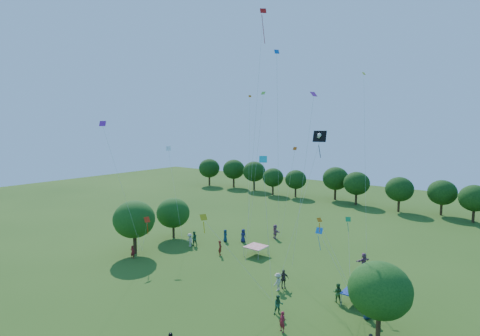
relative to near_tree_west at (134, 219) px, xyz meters
name	(u,v)px	position (x,y,z in m)	size (l,w,h in m)	color
near_tree_west	(134,219)	(0.00, 0.00, 0.00)	(4.82, 4.82, 6.27)	#422B19
near_tree_north	(173,213)	(-1.04, 7.00, -0.71)	(4.38, 4.38, 5.36)	#422B19
near_tree_east	(380,290)	(28.18, -0.48, -0.61)	(4.40, 4.40, 5.48)	#422B19
treeline	(368,184)	(12.80, 42.69, 0.00)	(88.01, 8.77, 6.77)	#422B19
tent_red_stripe	(256,247)	(11.66, 8.07, -3.06)	(2.20, 2.20, 1.10)	red
tent_blue	(357,292)	(25.24, 3.47, -3.06)	(2.20, 2.20, 1.10)	navy
crowd_person_0	(367,308)	(26.70, 1.61, -3.24)	(0.84, 0.46, 1.71)	navy
crowd_person_1	(133,252)	(1.12, -1.18, -3.35)	(0.55, 0.36, 1.48)	maroon
crowd_person_2	(338,293)	(23.74, 2.90, -3.28)	(0.81, 0.44, 1.64)	#306029
crowd_person_3	(278,282)	(18.55, 1.66, -3.27)	(1.08, 0.48, 1.65)	#B7AD93
crowd_person_5	(364,261)	(23.08, 11.23, -3.18)	(1.72, 0.61, 1.84)	#895073
crowd_person_6	(243,236)	(7.51, 11.15, -3.24)	(0.84, 0.46, 1.71)	navy
crowd_person_7	(282,322)	(22.40, -3.98, -3.33)	(0.57, 0.37, 1.52)	maroon
crowd_person_8	(278,305)	(20.87, -2.00, -3.30)	(0.78, 0.42, 1.59)	#285D37
crowd_person_9	(190,240)	(3.28, 5.72, -3.27)	(1.08, 0.48, 1.65)	beige
crowd_person_10	(283,279)	(18.67, 2.44, -3.22)	(1.03, 0.47, 1.75)	#433936
crowd_person_11	(275,232)	(9.99, 14.91, -3.14)	(1.78, 0.64, 1.91)	#9F5C80
crowd_person_12	(225,235)	(5.49, 9.96, -3.31)	(0.77, 0.42, 1.57)	#1A354E
crowd_person_13	(220,248)	(8.33, 5.60, -3.23)	(0.65, 0.42, 1.73)	maroon
crowd_person_14	(194,238)	(3.42, 6.32, -3.19)	(0.90, 0.48, 1.82)	#275C34
pirate_kite	(319,139)	(21.11, 4.02, 9.65)	(2.24, 4.58, 13.20)	black
red_high_kite	(260,62)	(12.54, 7.35, 17.51)	(2.24, 6.07, 26.21)	red
small_kite_0	(325,234)	(22.88, 1.95, 1.90)	(3.41, 0.48, 5.98)	orange
small_kite_1	(249,139)	(5.48, 15.23, 8.96)	(3.51, 5.04, 17.89)	orange
small_kite_2	(365,132)	(21.24, 15.40, 10.15)	(2.63, 4.32, 19.68)	yellow
small_kite_3	(259,133)	(9.00, 12.50, 9.93)	(1.70, 1.01, 17.81)	#24921A
small_kite_4	(322,238)	(22.40, 2.43, 1.33)	(3.55, 0.74, 4.99)	blue
small_kite_5	(309,129)	(18.86, 6.65, 10.50)	(0.88, 3.06, 16.89)	#A81C92
small_kite_6	(171,163)	(0.23, 5.59, 6.14)	(4.97, 2.55, 11.01)	white
small_kite_7	(264,180)	(18.93, -1.22, 6.43)	(2.40, 1.89, 11.17)	#0CADB4
small_kite_8	(291,174)	(14.53, 10.84, 5.36)	(3.06, 2.07, 11.27)	#CE4F0C
small_kite_9	(147,223)	(3.59, -1.03, 0.38)	(0.85, 0.65, 3.81)	red
small_kite_10	(212,229)	(15.67, -4.00, 2.43)	(5.59, 2.29, 6.39)	gold
small_kite_11	(348,231)	(23.64, 5.16, 1.60)	(1.97, 3.61, 5.48)	#198C40
small_kite_12	(278,112)	(13.82, 8.95, 12.28)	(2.07, 4.23, 21.51)	blue
small_kite_13	(110,149)	(1.84, -4.00, 8.50)	(1.79, 3.59, 14.11)	purple
small_kite_14	(139,211)	(-0.44, 1.06, 0.71)	(4.23, 3.60, 4.48)	white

